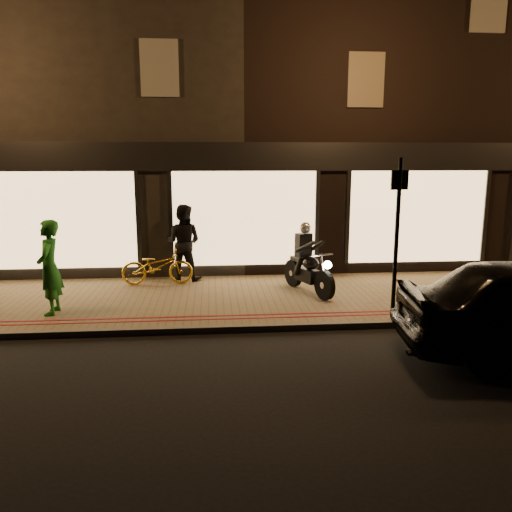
{
  "coord_description": "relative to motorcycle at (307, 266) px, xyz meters",
  "views": [
    {
      "loc": [
        -0.83,
        -8.59,
        3.1
      ],
      "look_at": [
        0.08,
        1.6,
        1.1
      ],
      "focal_mm": 35.0,
      "sensor_mm": 36.0,
      "label": 1
    }
  ],
  "objects": [
    {
      "name": "bicycle_gold",
      "position": [
        -3.45,
        1.03,
        -0.17
      ],
      "size": [
        1.71,
        0.67,
        0.88
      ],
      "primitive_type": "imported",
      "rotation": [
        0.0,
        0.0,
        1.62
      ],
      "color": "gold",
      "rests_on": "sidewalk"
    },
    {
      "name": "person_dark",
      "position": [
        -2.84,
        1.47,
        0.33
      ],
      "size": [
        1.08,
        0.95,
        1.89
      ],
      "primitive_type": "imported",
      "rotation": [
        0.0,
        0.0,
        2.85
      ],
      "color": "black",
      "rests_on": "sidewalk"
    },
    {
      "name": "ground",
      "position": [
        -1.3,
        -2.23,
        -0.73
      ],
      "size": [
        90.0,
        90.0,
        0.0
      ],
      "primitive_type": "plane",
      "color": "black",
      "rests_on": "ground"
    },
    {
      "name": "motorcycle",
      "position": [
        0.0,
        0.0,
        0.0
      ],
      "size": [
        0.88,
        1.85,
        1.59
      ],
      "rotation": [
        0.0,
        0.0,
        0.38
      ],
      "color": "black",
      "rests_on": "sidewalk"
    },
    {
      "name": "red_kerb_lines",
      "position": [
        -1.3,
        -1.68,
        -0.61
      ],
      "size": [
        50.0,
        0.26,
        0.01
      ],
      "color": "maroon",
      "rests_on": "sidewalk"
    },
    {
      "name": "person_green",
      "position": [
        -5.26,
        -1.13,
        0.31
      ],
      "size": [
        0.47,
        0.69,
        1.84
      ],
      "primitive_type": "imported",
      "rotation": [
        0.0,
        0.0,
        -1.53
      ],
      "color": "#1D6D1E",
      "rests_on": "sidewalk"
    },
    {
      "name": "sidewalk",
      "position": [
        -1.3,
        -0.23,
        -0.67
      ],
      "size": [
        50.0,
        4.0,
        0.12
      ],
      "primitive_type": "cube",
      "color": "#726246",
      "rests_on": "ground"
    },
    {
      "name": "kerb_stone",
      "position": [
        -1.3,
        -2.18,
        -0.67
      ],
      "size": [
        50.0,
        0.14,
        0.12
      ],
      "primitive_type": "cube",
      "color": "#59544C",
      "rests_on": "ground"
    },
    {
      "name": "sign_post",
      "position": [
        1.27,
        -1.98,
        1.06
      ],
      "size": [
        0.35,
        0.1,
        3.0
      ],
      "rotation": [
        0.0,
        0.0,
        0.22
      ],
      "color": "black",
      "rests_on": "sidewalk"
    },
    {
      "name": "building_row",
      "position": [
        -1.3,
        6.76,
        3.51
      ],
      "size": [
        48.0,
        10.11,
        8.5
      ],
      "color": "black",
      "rests_on": "ground"
    }
  ]
}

